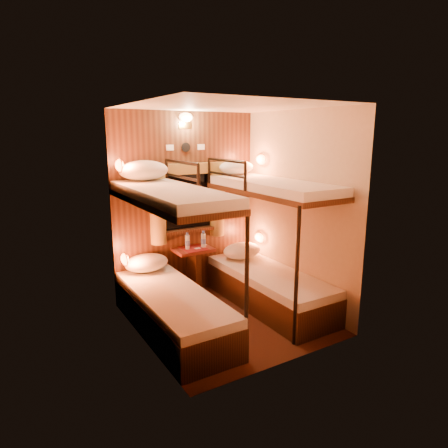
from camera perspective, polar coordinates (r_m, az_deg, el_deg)
floor at (r=4.79m, az=0.45°, el=-13.46°), size 2.10×2.10×0.00m
ceiling at (r=4.31m, az=0.51°, el=16.52°), size 2.10×2.10×0.00m
wall_back at (r=5.30m, az=-5.47°, el=2.74°), size 2.40×0.00×2.40m
wall_front at (r=3.57m, az=9.32°, el=-2.31°), size 2.40×0.00×2.40m
wall_left at (r=3.98m, az=-11.90°, el=-0.85°), size 0.00×2.40×2.40m
wall_right at (r=4.98m, az=10.33°, el=1.94°), size 0.00×2.40×2.40m
back_panel at (r=5.29m, az=-5.40°, el=2.72°), size 2.00×0.03×2.40m
bunk_left at (r=4.35m, az=-7.39°, el=-8.34°), size 0.72×1.90×1.82m
bunk_right at (r=4.98m, az=6.45°, el=-5.58°), size 0.72×1.90×1.82m
window at (r=5.27m, az=-5.25°, el=2.46°), size 1.00×0.12×0.79m
curtains at (r=5.22m, az=-5.11°, el=3.30°), size 1.10×0.22×1.00m
back_fixtures at (r=5.18m, az=-5.47°, el=14.12°), size 0.54×0.09×0.48m
reading_lamps at (r=4.99m, az=-3.73°, el=2.60°), size 2.00×0.20×1.25m
table at (r=5.32m, az=-4.35°, el=-5.93°), size 0.50×0.34×0.66m
bottle_left at (r=5.20m, az=-5.24°, el=-2.60°), size 0.06×0.06×0.22m
bottle_right at (r=5.27m, az=-2.97°, el=-2.34°), size 0.06×0.06×0.22m
sachet_a at (r=5.24m, az=-3.80°, el=-3.50°), size 0.08×0.06×0.01m
sachet_b at (r=5.41m, az=-2.88°, el=-2.98°), size 0.07×0.05×0.01m
pillow_lower_left at (r=5.03m, az=-11.02°, el=-5.45°), size 0.54×0.39×0.21m
pillow_lower_right at (r=5.45m, az=2.57°, el=-3.82°), size 0.54×0.39×0.21m
pillow_upper_left at (r=4.76m, az=-11.41°, el=7.52°), size 0.59×0.42×0.23m
pillow_upper_right at (r=5.37m, az=1.78°, el=8.10°), size 0.49×0.35×0.19m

